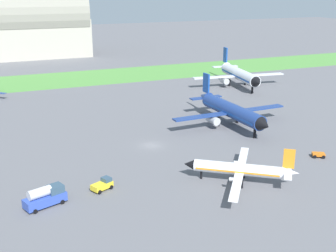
% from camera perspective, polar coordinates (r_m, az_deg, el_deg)
% --- Properties ---
extents(ground_plane, '(600.00, 600.00, 0.00)m').
position_cam_1_polar(ground_plane, '(94.04, -2.19, -2.53)').
color(ground_plane, slate).
extents(grass_taxiway_strip, '(360.00, 28.00, 0.08)m').
position_cam_1_polar(grass_taxiway_strip, '(165.02, -11.42, 6.10)').
color(grass_taxiway_strip, '#549342').
rests_on(grass_taxiway_strip, ground_plane).
extents(airplane_foreground_turboprop, '(17.22, 19.47, 6.92)m').
position_cam_1_polar(airplane_foreground_turboprop, '(76.87, 9.32, -5.55)').
color(airplane_foreground_turboprop, white).
rests_on(airplane_foreground_turboprop, ground_plane).
extents(airplane_parked_jet_far, '(32.15, 31.63, 11.38)m').
position_cam_1_polar(airplane_parked_jet_far, '(150.16, 9.22, 6.65)').
color(airplane_parked_jet_far, silver).
rests_on(airplane_parked_jet_far, ground_plane).
extents(airplane_midfield_jet, '(30.41, 29.83, 10.74)m').
position_cam_1_polar(airplane_midfield_jet, '(107.01, 8.14, 2.03)').
color(airplane_midfield_jet, navy).
rests_on(airplane_midfield_jet, ground_plane).
extents(fuel_truck_near_gate, '(6.93, 4.43, 3.29)m').
position_cam_1_polar(fuel_truck_near_gate, '(71.25, -15.64, -8.82)').
color(fuel_truck_near_gate, '#334FB2').
rests_on(fuel_truck_near_gate, ground_plane).
extents(baggage_cart_midfield, '(2.93, 2.68, 0.90)m').
position_cam_1_polar(baggage_cart_midfield, '(92.48, 18.96, -3.52)').
color(baggage_cart_midfield, orange).
rests_on(baggage_cart_midfield, ground_plane).
extents(pushback_tug_by_runway, '(4.02, 3.25, 1.95)m').
position_cam_1_polar(pushback_tug_by_runway, '(74.83, -8.48, -7.54)').
color(pushback_tug_by_runway, yellow).
rests_on(pushback_tug_by_runway, ground_plane).
extents(hangar_distant, '(67.57, 31.53, 36.12)m').
position_cam_1_polar(hangar_distant, '(221.33, -19.55, 12.66)').
color(hangar_distant, '#B2AD9E').
rests_on(hangar_distant, ground_plane).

